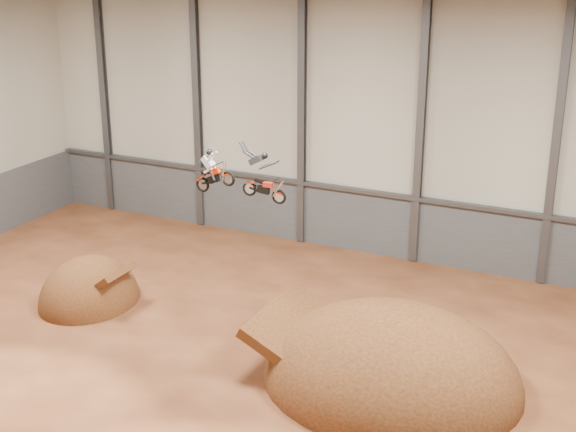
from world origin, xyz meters
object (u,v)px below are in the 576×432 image
object	(u,v)px
takeoff_ramp	(90,302)
landing_ramp	(390,382)
fmx_rider_b	(263,174)
fmx_rider_a	(217,168)

from	to	relation	value
takeoff_ramp	landing_ramp	world-z (taller)	landing_ramp
takeoff_ramp	fmx_rider_b	world-z (taller)	fmx_rider_b
takeoff_ramp	fmx_rider_a	world-z (taller)	fmx_rider_a
takeoff_ramp	fmx_rider_b	size ratio (longest dim) A/B	2.00
takeoff_ramp	fmx_rider_a	distance (m)	10.52
takeoff_ramp	landing_ramp	xyz separation A→B (m)	(15.36, -0.71, 0.00)
landing_ramp	fmx_rider_b	size ratio (longest dim) A/B	3.97
fmx_rider_a	fmx_rider_b	xyz separation A→B (m)	(2.02, 0.23, -0.06)
landing_ramp	takeoff_ramp	bearing A→B (deg)	177.37
takeoff_ramp	fmx_rider_b	xyz separation A→B (m)	(9.31, 0.25, 7.52)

